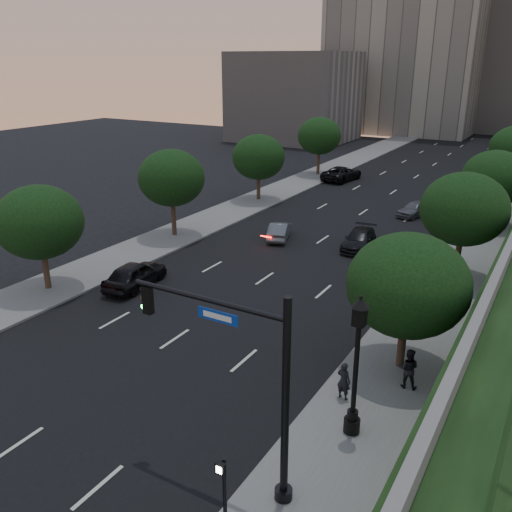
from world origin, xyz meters
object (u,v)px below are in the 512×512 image
Objects in this scene: sedan_near_right at (359,240)px; traffic_signal_mast at (253,391)px; street_lamp at (356,373)px; sedan_far_right at (415,209)px; sedan_far_left at (342,173)px; sedan_near_left at (135,274)px; pedestrian_b at (408,368)px; sedan_mid_left at (280,231)px; pedestrian_c at (431,303)px; pedestrian_a at (344,381)px.

traffic_signal_mast is at bearing -84.69° from sedan_near_right.
street_lamp is 31.10m from sedan_far_right.
sedan_far_left reaches higher than sedan_near_right.
sedan_near_left is at bearing 99.08° from sedan_far_left.
sedan_far_left is 1.46× the size of sedan_far_right.
pedestrian_b is at bearing -70.63° from sedan_near_right.
pedestrian_c reaches higher than sedan_mid_left.
sedan_mid_left is at bearing -178.38° from sedan_near_right.
sedan_far_left is at bearing -95.06° from sedan_near_left.
pedestrian_b is (14.01, -15.11, 0.37)m from sedan_mid_left.
sedan_mid_left is at bearing 116.11° from traffic_signal_mast.
sedan_mid_left is 22.44m from sedan_far_left.
street_lamp is 23.13m from sedan_mid_left.
street_lamp reaches higher than sedan_near_right.
sedan_far_right is at bearing 100.78° from street_lamp.
pedestrian_b is 0.93× the size of pedestrian_c.
pedestrian_a is (6.02, -18.13, 0.29)m from sedan_near_right.
traffic_signal_mast reaches higher than sedan_near_right.
sedan_near_right is 17.93m from pedestrian_b.
sedan_near_left reaches higher than sedan_far_left.
sedan_near_right is 1.17× the size of sedan_far_right.
pedestrian_c is (1.30, 8.82, 0.13)m from pedestrian_a.
pedestrian_c is (13.32, -8.38, 0.44)m from sedan_mid_left.
street_lamp is 21.22m from sedan_near_right.
traffic_signal_mast is 1.25× the size of street_lamp.
street_lamp is at bearing -77.61° from sedan_near_right.
sedan_near_left is 12.96m from sedan_mid_left.
sedan_near_right is at bearing -77.64° from sedan_far_right.
sedan_near_left is 0.82× the size of sedan_far_left.
sedan_near_left is at bearing 18.08° from pedestrian_c.
traffic_signal_mast is 1.49× the size of sedan_near_left.
street_lamp is at bearing 105.44° from sedan_mid_left.
sedan_far_left is 23.35m from sedan_near_right.
traffic_signal_mast is 15.05m from pedestrian_c.
street_lamp is 2.66m from pedestrian_a.
sedan_far_right is at bearing -119.55° from sedan_near_left.
traffic_signal_mast is 3.99× the size of pedestrian_b.
sedan_far_left is 3.53× the size of pedestrian_a.
sedan_far_right is 20.79m from pedestrian_c.
pedestrian_b reaches higher than pedestrian_a.
pedestrian_b is at bearing 165.44° from sedan_near_left.
sedan_near_left is 34.69m from sedan_far_left.
sedan_near_left is 1.18× the size of sedan_mid_left.
street_lamp is 10.72m from pedestrian_c.
sedan_mid_left is at bearing 124.55° from street_lamp.
pedestrian_b is (0.94, 3.87, -1.61)m from street_lamp.
pedestrian_b is (8.00, -16.04, 0.36)m from sedan_near_right.
sedan_far_right is at bearing 96.67° from traffic_signal_mast.
pedestrian_a is 0.92× the size of pedestrian_b.
traffic_signal_mast is 8.81m from pedestrian_b.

